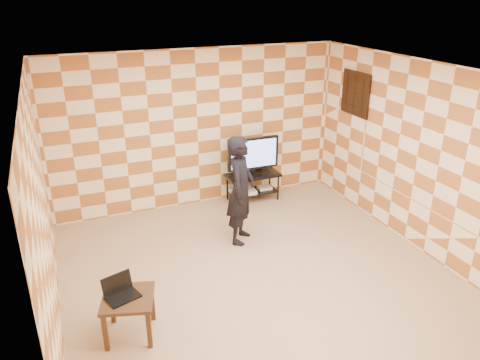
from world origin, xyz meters
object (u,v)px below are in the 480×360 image
object	(u,v)px
tv_stand	(253,181)
person	(241,190)
tv	(253,154)
side_table	(128,304)

from	to	relation	value
tv_stand	person	bearing A→B (deg)	-120.96
tv	side_table	bearing A→B (deg)	-134.54
tv_stand	tv	distance (m)	0.51
tv_stand	tv	xyz separation A→B (m)	(0.00, -0.00, 0.51)
tv	person	distance (m)	1.46
side_table	person	bearing A→B (deg)	37.45
tv	person	bearing A→B (deg)	-121.02
side_table	person	distance (m)	2.48
tv	person	world-z (taller)	person
side_table	person	size ratio (longest dim) A/B	0.41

